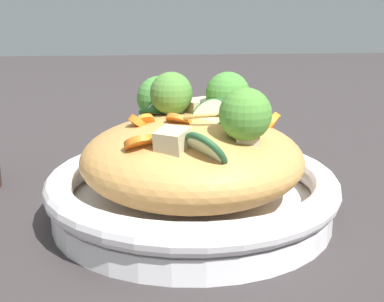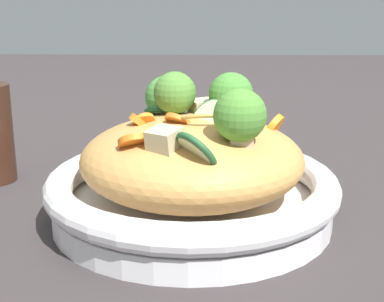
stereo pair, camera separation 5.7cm
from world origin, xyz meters
TOP-DOWN VIEW (x-y plane):
  - ground_plane at (0.00, 0.00)m, footprint 3.00×3.00m
  - serving_bowl at (0.00, 0.00)m, footprint 0.30×0.30m
  - noodle_heap at (-0.00, 0.00)m, footprint 0.23×0.23m
  - broccoli_florets at (-0.02, 0.01)m, footprint 0.21×0.14m
  - carrot_coins at (0.00, 0.00)m, footprint 0.14×0.17m
  - zucchini_slices at (-0.00, -0.01)m, footprint 0.19×0.11m
  - chicken_chunks at (0.02, 0.01)m, footprint 0.15×0.10m

SIDE VIEW (x-z plane):
  - ground_plane at x=0.00m, z-range 0.00..0.00m
  - serving_bowl at x=0.00m, z-range 0.00..0.05m
  - noodle_heap at x=0.00m, z-range 0.02..0.11m
  - carrot_coins at x=0.00m, z-range 0.08..0.12m
  - zucchini_slices at x=0.00m, z-range 0.08..0.13m
  - chicken_chunks at x=0.02m, z-range 0.09..0.12m
  - broccoli_florets at x=-0.02m, z-range 0.08..0.15m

